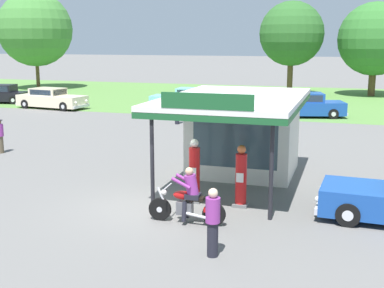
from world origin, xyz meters
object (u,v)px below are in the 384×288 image
Objects in this scene: bystander_chatting_near_pumps at (213,221)px; parked_car_back_row_left at (188,100)px; parked_car_second_row_spare at (51,99)px; bystander_leaning_by_kiosk at (0,135)px; motorcycle_with_rider at (188,200)px; bystander_strolling_foreground at (177,108)px; gas_pump_offside at (241,179)px; gas_pump_nearside at (194,173)px; parked_car_back_row_centre_left at (303,106)px.

parked_car_back_row_left is at bearing 109.06° from bystander_chatting_near_pumps.
parked_car_second_row_spare is 15.24m from bystander_leaning_by_kiosk.
bystander_strolling_foreground reaches higher than motorcycle_with_rider.
bystander_leaning_by_kiosk is at bearing 161.03° from gas_pump_offside.
bystander_leaning_by_kiosk is (-3.46, -16.55, 0.11)m from parked_car_back_row_left.
bystander_chatting_near_pumps is at bearing -70.94° from parked_car_back_row_left.
gas_pump_offside is 1.15× the size of bystander_chatting_near_pumps.
gas_pump_offside reaches higher than bystander_strolling_foreground.
motorcycle_with_rider is 1.33× the size of bystander_chatting_near_pumps.
gas_pump_nearside is 1.89m from motorcycle_with_rider.
motorcycle_with_rider is at bearing 122.54° from bystander_chatting_near_pumps.
motorcycle_with_rider is at bearing -72.23° from parked_car_back_row_left.
bystander_leaning_by_kiosk is at bearing -101.80° from parked_car_back_row_left.
bystander_strolling_foreground is at bearing -77.91° from parked_car_back_row_left.
bystander_chatting_near_pumps is (1.59, -3.74, -0.05)m from gas_pump_nearside.
bystander_strolling_foreground is 18.97m from bystander_chatting_near_pumps.
bystander_strolling_foreground is at bearing 63.66° from bystander_leaning_by_kiosk.
bystander_chatting_near_pumps is (8.40, -24.32, 0.17)m from parked_car_back_row_left.
gas_pump_nearside reaches higher than parked_car_back_row_centre_left.
parked_car_back_row_centre_left is at bearing 37.13° from bystander_strolling_foreground.
bystander_chatting_near_pumps is (18.17, -21.64, 0.17)m from parked_car_second_row_spare.
parked_car_back_row_centre_left is 3.55× the size of bystander_chatting_near_pumps.
bystander_strolling_foreground is at bearing 111.56° from bystander_chatting_near_pumps.
gas_pump_nearside is at bearing -68.86° from bystander_strolling_foreground.
parked_car_back_row_left is at bearing 170.17° from parked_car_back_row_centre_left.
gas_pump_offside is 12.40m from bystander_leaning_by_kiosk.
gas_pump_nearside is 0.34× the size of parked_car_back_row_centre_left.
bystander_strolling_foreground reaches higher than bystander_chatting_near_pumps.
motorcycle_with_rider and parked_car_back_row_centre_left have the same top height.
gas_pump_nearside is at bearing 113.10° from bystander_chatting_near_pumps.
gas_pump_nearside is at bearing 180.00° from gas_pump_offside.
gas_pump_offside is 3.74m from bystander_chatting_near_pumps.
bystander_strolling_foreground is (-5.38, 13.90, 0.05)m from gas_pump_nearside.
parked_car_back_row_centre_left is at bearing 89.78° from gas_pump_offside.
gas_pump_nearside is 1.46m from gas_pump_offside.
motorcycle_with_rider is 21.00m from parked_car_back_row_centre_left.
parked_car_back_row_left is 6.84m from bystander_strolling_foreground.
motorcycle_with_rider is 0.37× the size of parked_car_back_row_centre_left.
bystander_strolling_foreground reaches higher than parked_car_back_row_centre_left.
bystander_leaning_by_kiosk is at bearing 158.56° from gas_pump_nearside.
gas_pump_nearside reaches higher than parked_car_second_row_spare.
motorcycle_with_rider is 12.15m from bystander_leaning_by_kiosk.
motorcycle_with_rider is 2.27m from bystander_chatting_near_pumps.
gas_pump_offside is 1.06× the size of bystander_strolling_foreground.
bystander_leaning_by_kiosk is 11.02m from bystander_strolling_foreground.
parked_car_second_row_spare is at bearing 132.79° from gas_pump_nearside.
gas_pump_offside is 25.41m from parked_car_second_row_spare.
parked_car_back_row_left reaches higher than parked_car_second_row_spare.
bystander_leaning_by_kiosk is (6.31, -13.87, 0.11)m from parked_car_second_row_spare.
parked_car_back_row_left is (-7.19, 22.42, 0.04)m from motorcycle_with_rider.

